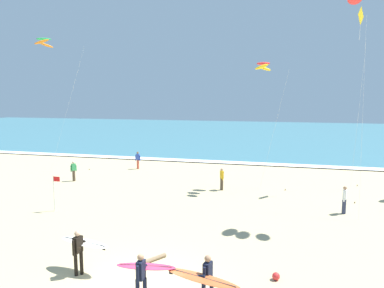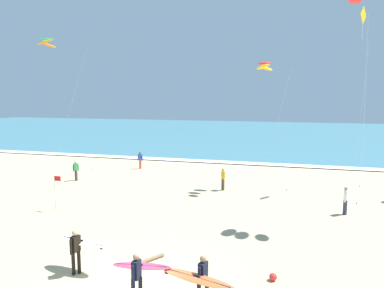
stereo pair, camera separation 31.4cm
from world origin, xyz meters
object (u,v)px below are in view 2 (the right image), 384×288
lifeguard_flag (56,189)px  driftwood_log (148,260)px  bystander_white_top (345,200)px  beach_ball (273,277)px  bystander_blue_top (140,160)px  bystander_yellow_top (223,179)px  surfer_third (200,278)px  kite_arc_scarlet_low (265,67)px  surfer_trailing (79,245)px  bystander_green_top (76,170)px  surfer_lead (139,271)px  kite_diamond_golden_near (363,24)px  kite_arc_emerald_far (47,43)px

lifeguard_flag → driftwood_log: (7.60, -4.64, -1.18)m
bystander_white_top → beach_ball: bystander_white_top is taller
bystander_white_top → bystander_blue_top: bearing=151.7°
bystander_white_top → bystander_yellow_top: same height
surfer_third → kite_arc_scarlet_low: size_ratio=0.28×
surfer_trailing → bystander_green_top: bearing=123.9°
surfer_lead → lifeguard_flag: bearing=139.1°
kite_diamond_golden_near → lifeguard_flag: kite_diamond_golden_near is taller
kite_diamond_golden_near → bystander_yellow_top: bearing=-165.9°
bystander_white_top → beach_ball: (-3.55, -8.43, -0.67)m
surfer_third → kite_diamond_golden_near: size_ratio=0.20×
bystander_white_top → kite_diamond_golden_near: bearing=76.8°
kite_arc_scarlet_low → driftwood_log: kite_arc_scarlet_low is taller
bystander_yellow_top → bystander_blue_top: bearing=148.1°
kite_diamond_golden_near → bystander_yellow_top: size_ratio=7.83×
bystander_white_top → bystander_yellow_top: 8.25m
bystander_blue_top → surfer_third: bearing=-61.7°
surfer_lead → kite_arc_emerald_far: (-15.56, 16.66, 10.06)m
bystander_green_top → bystander_blue_top: bearing=61.9°
kite_diamond_golden_near → bystander_white_top: bearing=-103.2°
beach_ball → driftwood_log: size_ratio=0.18×
surfer_lead → bystander_yellow_top: surfer_lead is taller
surfer_trailing → surfer_third: size_ratio=0.87×
surfer_trailing → kite_arc_emerald_far: size_ratio=0.19×
lifeguard_flag → surfer_third: bearing=-34.7°
surfer_lead → lifeguard_flag: size_ratio=0.99×
bystander_blue_top → bystander_white_top: bearing=-28.3°
bystander_white_top → driftwood_log: (-8.46, -8.29, -0.73)m
surfer_lead → bystander_white_top: size_ratio=1.31×
surfer_third → bystander_yellow_top: surfer_third is taller
surfer_trailing → surfer_third: same height
surfer_trailing → beach_ball: 7.23m
bystander_white_top → driftwood_log: bystander_white_top is taller
bystander_blue_top → bystander_yellow_top: bearing=-31.9°
kite_diamond_golden_near → bystander_green_top: (-20.52, -2.44, -10.52)m
lifeguard_flag → kite_arc_emerald_far: bearing=127.3°
surfer_lead → bystander_blue_top: bearing=113.5°
kite_arc_emerald_far → bystander_blue_top: size_ratio=7.21×
kite_diamond_golden_near → kite_arc_emerald_far: (-24.51, 0.18, -0.23)m
surfer_lead → driftwood_log: (-0.81, 2.64, -0.96)m
kite_arc_emerald_far → kite_arc_scarlet_low: kite_arc_emerald_far is taller
surfer_trailing → bystander_yellow_top: 13.40m
bystander_blue_top → beach_ball: (12.66, -17.17, -0.67)m
bystander_yellow_top → surfer_trailing: bearing=-103.2°
lifeguard_flag → bystander_yellow_top: bearing=39.3°
kite_arc_scarlet_low → bystander_yellow_top: (-2.61, -1.15, -7.80)m
kite_arc_emerald_far → beach_ball: size_ratio=40.96×
kite_arc_scarlet_low → surfer_lead: bearing=-100.0°
surfer_third → lifeguard_flag: size_ratio=1.20×
surfer_third → bystander_blue_top: 22.25m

